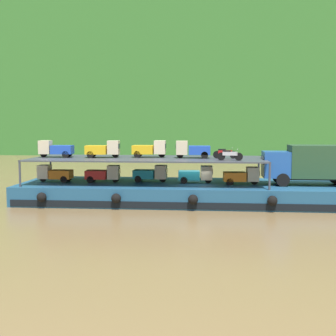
{
  "coord_description": "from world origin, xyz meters",
  "views": [
    {
      "loc": [
        0.88,
        -34.28,
        6.15
      ],
      "look_at": [
        -2.14,
        0.0,
        2.7
      ],
      "focal_mm": 46.07,
      "sensor_mm": 36.0,
      "label": 1
    }
  ],
  "objects_px": {
    "mini_truck_upper_bow": "(192,149)",
    "motorcycle_upper_centre": "(225,153)",
    "cargo_barge": "(194,192)",
    "covered_lorry": "(310,163)",
    "mini_truck_lower_aft": "(103,174)",
    "mini_truck_upper_mid": "(103,149)",
    "mini_truck_upper_fore": "(150,149)",
    "mini_truck_lower_bow": "(242,176)",
    "mini_truck_upper_stern": "(55,149)",
    "mini_truck_lower_fore": "(196,174)",
    "mini_truck_lower_stern": "(54,173)",
    "motorcycle_upper_port": "(230,155)",
    "mini_truck_lower_mid": "(151,174)"
  },
  "relations": [
    {
      "from": "mini_truck_upper_bow",
      "to": "motorcycle_upper_centre",
      "type": "height_order",
      "value": "mini_truck_upper_bow"
    },
    {
      "from": "cargo_barge",
      "to": "covered_lorry",
      "type": "distance_m",
      "value": 9.27
    },
    {
      "from": "mini_truck_lower_aft",
      "to": "mini_truck_upper_mid",
      "type": "relative_size",
      "value": 0.99
    },
    {
      "from": "mini_truck_lower_aft",
      "to": "mini_truck_upper_fore",
      "type": "bearing_deg",
      "value": 11.93
    },
    {
      "from": "mini_truck_lower_aft",
      "to": "mini_truck_lower_bow",
      "type": "height_order",
      "value": "same"
    },
    {
      "from": "mini_truck_lower_bow",
      "to": "mini_truck_upper_stern",
      "type": "xyz_separation_m",
      "value": [
        -15.1,
        0.59,
        2.0
      ]
    },
    {
      "from": "cargo_barge",
      "to": "mini_truck_lower_bow",
      "type": "height_order",
      "value": "mini_truck_lower_bow"
    },
    {
      "from": "mini_truck_lower_aft",
      "to": "mini_truck_upper_fore",
      "type": "distance_m",
      "value": 4.28
    },
    {
      "from": "cargo_barge",
      "to": "mini_truck_lower_aft",
      "type": "distance_m",
      "value": 7.53
    },
    {
      "from": "mini_truck_upper_mid",
      "to": "mini_truck_upper_stern",
      "type": "bearing_deg",
      "value": -179.66
    },
    {
      "from": "covered_lorry",
      "to": "mini_truck_lower_fore",
      "type": "distance_m",
      "value": 8.89
    },
    {
      "from": "mini_truck_lower_bow",
      "to": "mini_truck_lower_stern",
      "type": "bearing_deg",
      "value": 178.86
    },
    {
      "from": "mini_truck_lower_bow",
      "to": "mini_truck_upper_stern",
      "type": "height_order",
      "value": "mini_truck_upper_stern"
    },
    {
      "from": "mini_truck_upper_fore",
      "to": "motorcycle_upper_port",
      "type": "distance_m",
      "value": 6.88
    },
    {
      "from": "motorcycle_upper_port",
      "to": "mini_truck_upper_bow",
      "type": "bearing_deg",
      "value": 142.65
    },
    {
      "from": "mini_truck_upper_bow",
      "to": "mini_truck_lower_aft",
      "type": "bearing_deg",
      "value": -177.36
    },
    {
      "from": "cargo_barge",
      "to": "motorcycle_upper_centre",
      "type": "height_order",
      "value": "motorcycle_upper_centre"
    },
    {
      "from": "mini_truck_lower_stern",
      "to": "mini_truck_lower_bow",
      "type": "height_order",
      "value": "same"
    },
    {
      "from": "motorcycle_upper_port",
      "to": "motorcycle_upper_centre",
      "type": "xyz_separation_m",
      "value": [
        -0.27,
        1.98,
        0.0
      ]
    },
    {
      "from": "mini_truck_lower_stern",
      "to": "mini_truck_lower_mid",
      "type": "xyz_separation_m",
      "value": [
        7.86,
        0.69,
        0.0
      ]
    },
    {
      "from": "cargo_barge",
      "to": "motorcycle_upper_port",
      "type": "bearing_deg",
      "value": -36.23
    },
    {
      "from": "covered_lorry",
      "to": "mini_truck_lower_bow",
      "type": "relative_size",
      "value": 2.82
    },
    {
      "from": "mini_truck_lower_stern",
      "to": "mini_truck_lower_aft",
      "type": "distance_m",
      "value": 4.05
    },
    {
      "from": "cargo_barge",
      "to": "mini_truck_lower_aft",
      "type": "height_order",
      "value": "mini_truck_lower_aft"
    },
    {
      "from": "mini_truck_upper_mid",
      "to": "mini_truck_upper_fore",
      "type": "distance_m",
      "value": 3.78
    },
    {
      "from": "mini_truck_lower_aft",
      "to": "mini_truck_upper_fore",
      "type": "relative_size",
      "value": 1.0
    },
    {
      "from": "mini_truck_lower_aft",
      "to": "motorcycle_upper_centre",
      "type": "bearing_deg",
      "value": 0.8
    },
    {
      "from": "mini_truck_lower_fore",
      "to": "motorcycle_upper_centre",
      "type": "relative_size",
      "value": 1.46
    },
    {
      "from": "cargo_barge",
      "to": "mini_truck_lower_fore",
      "type": "relative_size",
      "value": 10.0
    },
    {
      "from": "mini_truck_upper_bow",
      "to": "cargo_barge",
      "type": "bearing_deg",
      "value": -49.74
    },
    {
      "from": "motorcycle_upper_port",
      "to": "covered_lorry",
      "type": "bearing_deg",
      "value": 14.56
    },
    {
      "from": "mini_truck_lower_bow",
      "to": "motorcycle_upper_port",
      "type": "relative_size",
      "value": 1.47
    },
    {
      "from": "mini_truck_upper_stern",
      "to": "mini_truck_upper_bow",
      "type": "height_order",
      "value": "same"
    },
    {
      "from": "mini_truck_lower_fore",
      "to": "mini_truck_lower_bow",
      "type": "bearing_deg",
      "value": -10.36
    },
    {
      "from": "mini_truck_lower_mid",
      "to": "mini_truck_lower_aft",
      "type": "bearing_deg",
      "value": -171.47
    },
    {
      "from": "covered_lorry",
      "to": "mini_truck_lower_stern",
      "type": "distance_m",
      "value": 20.41
    },
    {
      "from": "covered_lorry",
      "to": "mini_truck_upper_stern",
      "type": "height_order",
      "value": "mini_truck_upper_stern"
    },
    {
      "from": "mini_truck_lower_bow",
      "to": "motorcycle_upper_centre",
      "type": "bearing_deg",
      "value": 157.02
    },
    {
      "from": "mini_truck_upper_fore",
      "to": "motorcycle_upper_port",
      "type": "bearing_deg",
      "value": -22.49
    },
    {
      "from": "mini_truck_upper_mid",
      "to": "motorcycle_upper_centre",
      "type": "distance_m",
      "value": 9.81
    },
    {
      "from": "covered_lorry",
      "to": "mini_truck_upper_mid",
      "type": "relative_size",
      "value": 2.82
    },
    {
      "from": "mini_truck_upper_stern",
      "to": "mini_truck_upper_bow",
      "type": "xyz_separation_m",
      "value": [
        11.21,
        0.16,
        0.0
      ]
    },
    {
      "from": "mini_truck_upper_mid",
      "to": "mini_truck_upper_bow",
      "type": "bearing_deg",
      "value": 1.05
    },
    {
      "from": "mini_truck_upper_mid",
      "to": "mini_truck_lower_stern",
      "type": "bearing_deg",
      "value": -175.51
    },
    {
      "from": "mini_truck_lower_fore",
      "to": "motorcycle_upper_port",
      "type": "relative_size",
      "value": 1.47
    },
    {
      "from": "mini_truck_upper_stern",
      "to": "mini_truck_upper_mid",
      "type": "distance_m",
      "value": 3.99
    },
    {
      "from": "mini_truck_lower_aft",
      "to": "mini_truck_upper_stern",
      "type": "distance_m",
      "value": 4.49
    },
    {
      "from": "covered_lorry",
      "to": "mini_truck_upper_stern",
      "type": "xyz_separation_m",
      "value": [
        -20.35,
        0.39,
        1.0
      ]
    },
    {
      "from": "mini_truck_upper_bow",
      "to": "mini_truck_upper_fore",
      "type": "bearing_deg",
      "value": 172.65
    },
    {
      "from": "mini_truck_lower_stern",
      "to": "mini_truck_lower_aft",
      "type": "bearing_deg",
      "value": 1.64
    }
  ]
}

